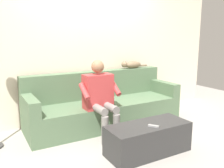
# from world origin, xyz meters

# --- Properties ---
(ground_plane) EXTENTS (8.00, 8.00, 0.00)m
(ground_plane) POSITION_xyz_m (0.00, 0.60, 0.00)
(ground_plane) COLOR gray
(back_wall) EXTENTS (5.38, 0.06, 2.50)m
(back_wall) POSITION_xyz_m (0.00, -0.60, 1.25)
(back_wall) COLOR beige
(back_wall) RESTS_ON ground
(couch) EXTENTS (2.56, 0.83, 0.86)m
(couch) POSITION_xyz_m (0.00, -0.15, 0.30)
(couch) COLOR #516B4C
(couch) RESTS_ON ground
(coffee_table) EXTENTS (1.07, 0.44, 0.38)m
(coffee_table) POSITION_xyz_m (0.00, 1.07, 0.19)
(coffee_table) COLOR #2D2D2D
(coffee_table) RESTS_ON ground
(person_solo_seated) EXTENTS (0.57, 0.55, 1.12)m
(person_solo_seated) POSITION_xyz_m (0.27, 0.27, 0.62)
(person_solo_seated) COLOR #B23838
(person_solo_seated) RESTS_ON ground
(cat_on_backrest) EXTENTS (0.56, 0.15, 0.14)m
(cat_on_backrest) POSITION_xyz_m (-0.74, -0.41, 0.93)
(cat_on_backrest) COLOR #756047
(cat_on_backrest) RESTS_ON couch
(remote_gray) EXTENTS (0.11, 0.13, 0.02)m
(remote_gray) POSITION_xyz_m (0.00, 1.17, 0.39)
(remote_gray) COLOR gray
(remote_gray) RESTS_ON coffee_table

